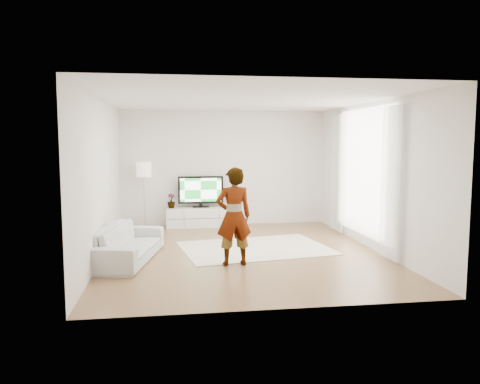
{
  "coord_description": "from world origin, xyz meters",
  "views": [
    {
      "loc": [
        -1.27,
        -8.42,
        2.05
      ],
      "look_at": [
        0.02,
        0.4,
        1.09
      ],
      "focal_mm": 35.0,
      "sensor_mm": 36.0,
      "label": 1
    }
  ],
  "objects": [
    {
      "name": "wall_right",
      "position": [
        2.5,
        0.0,
        1.4
      ],
      "size": [
        0.02,
        6.0,
        2.8
      ],
      "primitive_type": "cube",
      "color": "silver",
      "rests_on": "floor"
    },
    {
      "name": "media_console",
      "position": [
        -0.59,
        2.76,
        0.23
      ],
      "size": [
        1.66,
        0.47,
        0.47
      ],
      "color": "white",
      "rests_on": "floor"
    },
    {
      "name": "television",
      "position": [
        -0.59,
        2.79,
        0.88
      ],
      "size": [
        1.08,
        0.21,
        0.75
      ],
      "color": "black",
      "rests_on": "media_console"
    },
    {
      "name": "floor",
      "position": [
        0.0,
        0.0,
        0.0
      ],
      "size": [
        6.0,
        6.0,
        0.0
      ],
      "primitive_type": "plane",
      "color": "olive",
      "rests_on": "ground"
    },
    {
      "name": "game_console",
      "position": [
        0.14,
        2.76,
        0.59
      ],
      "size": [
        0.08,
        0.18,
        0.24
      ],
      "rotation": [
        0.0,
        0.0,
        -0.13
      ],
      "color": "white",
      "rests_on": "media_console"
    },
    {
      "name": "potted_plant",
      "position": [
        -1.3,
        2.77,
        0.64
      ],
      "size": [
        0.25,
        0.25,
        0.34
      ],
      "primitive_type": "imported",
      "rotation": [
        0.0,
        0.0,
        0.38
      ],
      "color": "#3F7238",
      "rests_on": "media_console"
    },
    {
      "name": "curtain_far",
      "position": [
        2.4,
        1.6,
        1.35
      ],
      "size": [
        0.04,
        0.7,
        2.6
      ],
      "primitive_type": "cube",
      "color": "white",
      "rests_on": "floor"
    },
    {
      "name": "wall_front",
      "position": [
        0.0,
        -3.0,
        1.4
      ],
      "size": [
        5.0,
        0.02,
        2.8
      ],
      "primitive_type": "cube",
      "color": "silver",
      "rests_on": "floor"
    },
    {
      "name": "floor_lamp",
      "position": [
        -1.92,
        2.7,
        1.33
      ],
      "size": [
        0.35,
        0.35,
        1.57
      ],
      "color": "silver",
      "rests_on": "floor"
    },
    {
      "name": "window",
      "position": [
        2.48,
        0.3,
        1.45
      ],
      "size": [
        0.01,
        2.6,
        2.5
      ],
      "primitive_type": "cube",
      "color": "white",
      "rests_on": "wall_right"
    },
    {
      "name": "wall_back",
      "position": [
        0.0,
        3.0,
        1.4
      ],
      "size": [
        5.0,
        0.02,
        2.8
      ],
      "primitive_type": "cube",
      "color": "silver",
      "rests_on": "floor"
    },
    {
      "name": "wall_left",
      "position": [
        -2.5,
        0.0,
        1.4
      ],
      "size": [
        0.02,
        6.0,
        2.8
      ],
      "primitive_type": "cube",
      "color": "silver",
      "rests_on": "floor"
    },
    {
      "name": "ceiling",
      "position": [
        0.0,
        0.0,
        2.8
      ],
      "size": [
        6.0,
        6.0,
        0.0
      ],
      "primitive_type": "plane",
      "color": "white",
      "rests_on": "wall_back"
    },
    {
      "name": "curtain_near",
      "position": [
        2.4,
        -1.0,
        1.35
      ],
      "size": [
        0.04,
        0.7,
        2.6
      ],
      "primitive_type": "cube",
      "color": "white",
      "rests_on": "floor"
    },
    {
      "name": "sofa",
      "position": [
        -2.05,
        -0.31,
        0.3
      ],
      "size": [
        1.21,
        2.2,
        0.61
      ],
      "primitive_type": "imported",
      "rotation": [
        0.0,
        0.0,
        1.37
      ],
      "color": "silver",
      "rests_on": "floor"
    },
    {
      "name": "rug",
      "position": [
        0.3,
        0.28,
        0.01
      ],
      "size": [
        3.03,
        2.39,
        0.01
      ],
      "primitive_type": "cube",
      "rotation": [
        0.0,
        0.0,
        0.16
      ],
      "color": "silver",
      "rests_on": "floor"
    },
    {
      "name": "player",
      "position": [
        -0.27,
        -0.88,
        0.82
      ],
      "size": [
        0.63,
        0.44,
        1.62
      ],
      "primitive_type": "imported",
      "rotation": [
        0.0,
        0.0,
        3.24
      ],
      "color": "#334772",
      "rests_on": "rug"
    }
  ]
}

